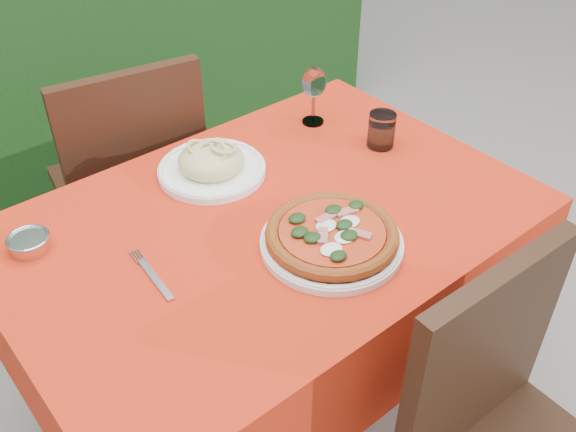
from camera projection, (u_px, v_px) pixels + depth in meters
ground at (273, 404)px, 2.00m from camera, size 60.00×60.00×0.00m
dining_table at (269, 263)px, 1.63m from camera, size 1.26×0.86×0.75m
chair_far at (133, 178)px, 2.03m from camera, size 0.49×0.49×0.94m
pizza_plate at (332, 237)px, 1.43m from camera, size 0.39×0.39×0.06m
pasta_plate at (211, 164)px, 1.66m from camera, size 0.28×0.28×0.08m
water_glass at (381, 132)px, 1.76m from camera, size 0.07×0.07×0.10m
wine_glass at (314, 85)px, 1.82m from camera, size 0.07×0.07×0.17m
fork at (156, 279)px, 1.36m from camera, size 0.04×0.20×0.01m
steel_ramekin at (30, 244)px, 1.43m from camera, size 0.09×0.09×0.03m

